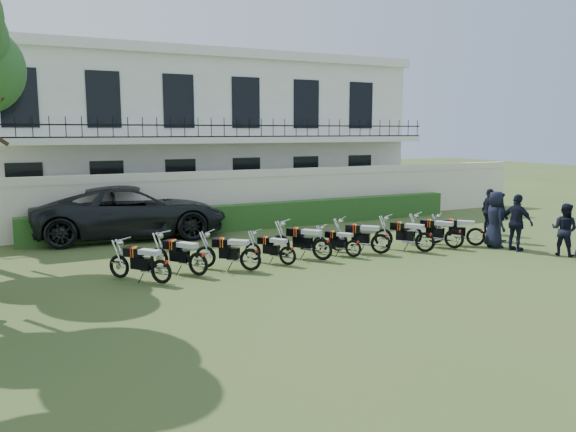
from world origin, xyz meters
The scene contains 20 objects.
ground centered at (0.00, 0.00, 0.00)m, with size 100.00×100.00×0.00m, color #3A5522.
perimeter_wall centered at (0.00, 8.00, 1.17)m, with size 30.00×0.35×2.30m.
hedge centered at (1.00, 7.20, 0.50)m, with size 18.00×0.60×1.00m, color #21491A.
building centered at (0.00, 13.96, 3.71)m, with size 20.40×9.60×7.40m.
motorcycle_0 centered at (-4.65, 0.55, 0.50)m, with size 1.34×1.57×1.07m.
motorcycle_1 centered at (-3.57, 0.89, 0.51)m, with size 1.22×1.71×1.10m.
motorcycle_2 centered at (-2.10, 0.79, 0.50)m, with size 1.55×1.38×1.08m.
motorcycle_3 centered at (-0.87, 0.95, 0.43)m, with size 1.09×1.44×0.94m.
motorcycle_4 centered at (0.32, 1.02, 0.52)m, with size 1.33×1.71×1.13m.
motorcycle_5 centered at (1.40, 0.98, 0.42)m, with size 1.00×1.45×0.92m.
motorcycle_6 centered at (2.42, 0.99, 0.51)m, with size 1.52×1.48×1.10m.
motorcycle_7 centered at (3.84, 0.57, 0.51)m, with size 1.23×1.74×1.11m.
motorcycle_8 centered at (5.09, 0.61, 0.51)m, with size 1.22×1.73×1.10m.
motorcycle_9 centered at (6.05, 0.62, 0.49)m, with size 1.43×1.45×1.06m.
suv centered at (-4.06, 7.48, 0.95)m, with size 3.16×6.84×1.90m, color black.
officer_1 centered at (7.52, -1.61, 0.83)m, with size 0.80×0.63×1.65m, color black.
officer_2 centered at (6.70, -0.48, 0.93)m, with size 1.09×0.45×1.86m, color black.
officer_3 centered at (6.53, 0.28, 0.95)m, with size 0.92×0.60×1.89m, color black.
officer_4 centered at (7.49, 1.07, 0.88)m, with size 0.85×0.67×1.76m, color black.
officer_5 centered at (8.18, 2.15, 0.87)m, with size 1.01×0.42×1.73m, color black.
Camera 1 is at (-7.85, -13.32, 3.88)m, focal length 35.00 mm.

